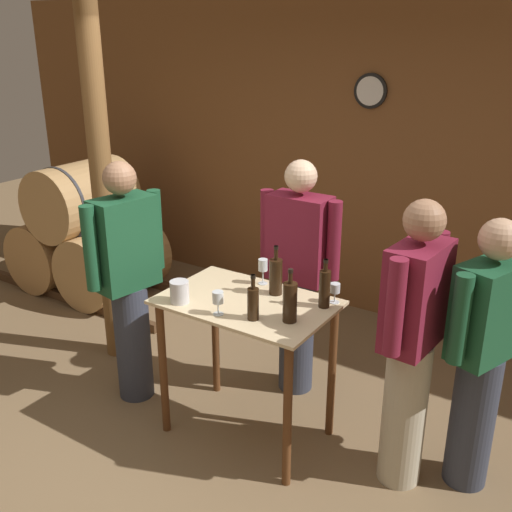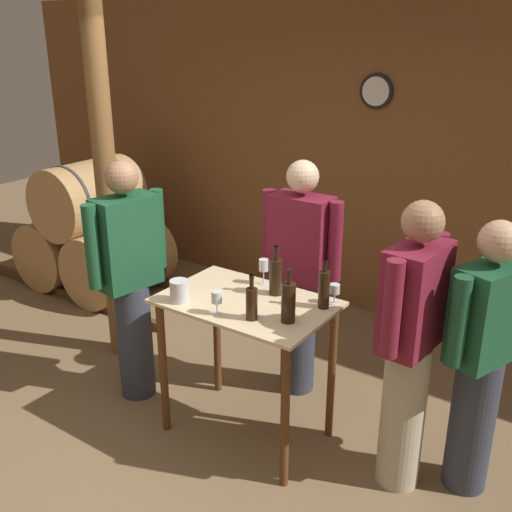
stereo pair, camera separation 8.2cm
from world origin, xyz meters
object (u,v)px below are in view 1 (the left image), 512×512
Objects in this scene: wine_bottle_far_left at (276,276)px; person_visitor_bearded at (298,275)px; person_visitor_with_scarf at (482,353)px; person_visitor_near_door at (411,343)px; wine_bottle_center at (290,301)px; person_host at (128,279)px; wine_bottle_left at (253,302)px; wine_glass_near_left at (263,266)px; wine_glass_near_center at (218,298)px; ice_bucket at (180,292)px; wine_bottle_right at (325,288)px; wooden_post at (102,187)px; wine_glass_near_right at (335,289)px.

wine_bottle_far_left is 0.19× the size of person_visitor_bearded.
person_visitor_with_scarf is 0.38m from person_visitor_near_door.
wine_bottle_center is 1.24m from person_host.
wine_bottle_left is at bearing -153.68° from wine_bottle_center.
wine_glass_near_left is 1.18× the size of wine_glass_near_center.
person_visitor_bearded is 1.08m from person_visitor_near_door.
person_visitor_with_scarf reaches higher than ice_bucket.
person_visitor_near_door is (1.27, 0.36, -0.11)m from ice_bucket.
wine_bottle_center is at bearing 12.07° from ice_bucket.
wine_bottle_center is 1.05× the size of wine_bottle_right.
wine_bottle_far_left is at bearing -3.41° from wooden_post.
person_visitor_with_scarf is (2.17, 0.40, -0.06)m from person_host.
ice_bucket is (-0.26, -0.49, -0.05)m from wine_glass_near_left.
wine_glass_near_right is at bearing 165.59° from person_visitor_near_door.
person_visitor_with_scarf is (0.84, 0.06, -0.19)m from wine_glass_near_right.
wine_glass_near_left is 1.25× the size of ice_bucket.
wine_glass_near_center is at bearing -92.33° from person_visitor_bearded.
wine_bottle_far_left is 1.00× the size of wine_bottle_center.
wine_bottle_far_left is at bearing 14.54° from person_host.
wine_bottle_far_left is at bearing -78.45° from person_visitor_bearded.
person_visitor_near_door is at bearing -149.44° from person_visitor_with_scarf.
wine_bottle_far_left is (1.52, -0.09, -0.31)m from wooden_post.
person_visitor_with_scarf is at bearing 1.07° from wooden_post.
wine_glass_near_left is at bearing 172.45° from person_visitor_near_door.
wooden_post is at bearing 160.22° from wine_glass_near_center.
wine_bottle_center reaches higher than wine_bottle_left.
person_host reaches higher than wine_bottle_right.
person_visitor_bearded is at bearing 87.67° from wine_glass_near_center.
person_host is (-0.57, 0.15, -0.11)m from ice_bucket.
wine_bottle_far_left reaches higher than wine_bottle_right.
wooden_post is at bearing 147.47° from person_host.
wooden_post is 22.52× the size of wine_glass_near_right.
wine_glass_near_left is 0.10× the size of person_visitor_near_door.
wooden_post is 1.55m from person_visitor_bearded.
person_visitor_with_scarf is at bearing -13.13° from person_visitor_bearded.
wine_glass_near_right is 0.07× the size of person_host.
person_visitor_near_door is (1.01, -0.13, -0.17)m from wine_glass_near_left.
wooden_post is 1.62× the size of person_host.
wooden_post is 1.68m from wine_bottle_left.
wine_glass_near_center is 0.08× the size of person_host.
person_visitor_with_scarf is (2.71, 0.05, -0.53)m from wooden_post.
wine_bottle_right is 0.61m from wine_glass_near_center.
wine_glass_near_right is at bearing 73.87° from wine_bottle_center.
wine_glass_near_right is at bearing 14.22° from person_host.
wine_bottle_left is at bearing -78.62° from wine_bottle_far_left.
person_visitor_with_scarf reaches higher than wine_bottle_left.
wine_glass_near_center is at bearing -157.21° from person_visitor_with_scarf.
person_visitor_near_door is at bearing -27.07° from person_visitor_bearded.
person_visitor_bearded reaches higher than ice_bucket.
wine_glass_near_right is (0.10, 0.35, -0.03)m from wine_bottle_center.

